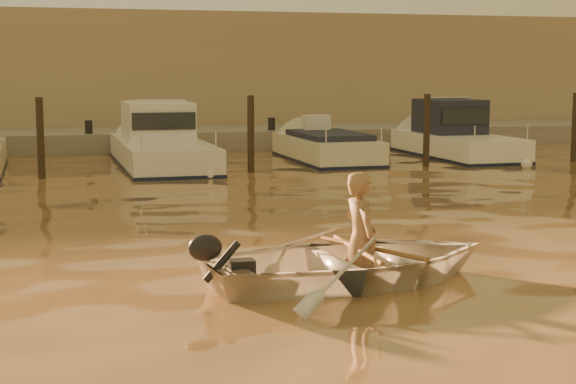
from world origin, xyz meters
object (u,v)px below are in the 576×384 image
object	(u,v)px
moored_boat_2	(161,143)
person	(360,239)
moored_boat_4	(457,137)
moored_boat_3	(326,153)
dinghy	(353,261)
waterfront_building	(179,76)

from	to	relation	value
moored_boat_2	person	bearing A→B (deg)	-87.78
moored_boat_2	moored_boat_4	distance (m)	9.09
moored_boat_2	moored_boat_4	world-z (taller)	same
person	moored_boat_3	size ratio (longest dim) A/B	0.30
dinghy	person	size ratio (longest dim) A/B	2.22
dinghy	moored_boat_4	xyz separation A→B (m)	(8.63, 14.38, 0.35)
waterfront_building	dinghy	bearing A→B (deg)	-94.04
moored_boat_4	person	bearing A→B (deg)	-120.71
person	moored_boat_2	size ratio (longest dim) A/B	0.22
moored_boat_3	dinghy	bearing A→B (deg)	-107.02
dinghy	waterfront_building	bearing A→B (deg)	-9.94
moored_boat_2	waterfront_building	xyz separation A→B (m)	(2.25, 11.00, 1.77)
moored_boat_4	waterfront_building	distance (m)	13.07
person	moored_boat_4	world-z (taller)	moored_boat_4
dinghy	person	xyz separation A→B (m)	(0.10, 0.01, 0.28)
person	dinghy	bearing A→B (deg)	90.00
dinghy	moored_boat_3	size ratio (longest dim) A/B	0.66
moored_boat_3	waterfront_building	xyz separation A→B (m)	(-2.61, 11.00, 2.17)
moored_boat_3	moored_boat_2	bearing A→B (deg)	180.00
person	waterfront_building	xyz separation A→B (m)	(1.69, 25.36, 1.85)
moored_boat_4	waterfront_building	bearing A→B (deg)	121.87
moored_boat_3	person	bearing A→B (deg)	-106.67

